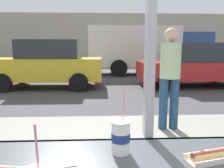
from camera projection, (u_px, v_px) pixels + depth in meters
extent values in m
plane|color=#424244|center=(108.00, 84.00, 9.28)|extent=(60.00, 60.00, 0.00)
cube|color=gray|center=(123.00, 152.00, 2.95)|extent=(16.00, 2.80, 0.14)
cube|color=#2A2C30|center=(149.00, 140.00, 1.27)|extent=(2.13, 0.02, 0.02)
cube|color=#9E9EA3|center=(151.00, 3.00, 1.20)|extent=(0.05, 0.08, 1.53)
cube|color=#A89E8E|center=(105.00, 39.00, 21.03)|extent=(28.00, 1.20, 4.72)
cylinder|color=pink|center=(37.00, 155.00, 0.64)|extent=(0.01, 0.03, 0.20)
cylinder|color=white|center=(121.00, 138.00, 1.08)|extent=(0.09, 0.09, 0.15)
cylinder|color=navy|center=(121.00, 137.00, 1.08)|extent=(0.09, 0.09, 0.04)
cylinder|color=black|center=(121.00, 124.00, 1.07)|extent=(0.08, 0.08, 0.01)
cylinder|color=white|center=(121.00, 122.00, 1.07)|extent=(0.10, 0.10, 0.01)
cylinder|color=pink|center=(123.00, 110.00, 1.05)|extent=(0.02, 0.03, 0.20)
cube|color=beige|center=(213.00, 159.00, 1.02)|extent=(0.27, 0.15, 0.01)
cube|color=beige|center=(220.00, 162.00, 0.98)|extent=(0.25, 0.07, 0.03)
cube|color=beige|center=(206.00, 153.00, 1.06)|extent=(0.25, 0.07, 0.03)
cylinder|color=tan|center=(213.00, 155.00, 1.02)|extent=(0.22, 0.09, 0.04)
cylinder|color=brown|center=(213.00, 152.00, 1.02)|extent=(0.23, 0.08, 0.03)
cube|color=beige|center=(206.00, 151.00, 1.00)|extent=(0.02, 0.01, 0.01)
cube|color=red|center=(202.00, 152.00, 1.00)|extent=(0.01, 0.01, 0.01)
cube|color=#337A2D|center=(13.00, 168.00, 0.86)|extent=(0.01, 0.01, 0.01)
cube|color=white|center=(63.00, 163.00, 1.00)|extent=(0.14, 0.11, 0.00)
cube|color=gold|center=(47.00, 69.00, 8.27)|extent=(4.13, 1.86, 0.79)
cube|color=#282D33|center=(51.00, 49.00, 8.16)|extent=(2.15, 1.64, 0.66)
cylinder|color=black|center=(83.00, 76.00, 9.30)|extent=(0.64, 0.18, 0.64)
cylinder|color=black|center=(79.00, 82.00, 7.47)|extent=(0.64, 0.18, 0.64)
cylinder|color=black|center=(22.00, 76.00, 9.19)|extent=(0.64, 0.18, 0.64)
cylinder|color=black|center=(2.00, 83.00, 7.35)|extent=(0.64, 0.18, 0.64)
cube|color=red|center=(193.00, 70.00, 8.53)|extent=(4.23, 1.89, 0.65)
cube|color=#282D33|center=(194.00, 52.00, 8.43)|extent=(2.20, 1.67, 0.70)
cylinder|color=black|center=(213.00, 75.00, 9.58)|extent=(0.64, 0.18, 0.64)
cylinder|color=black|center=(154.00, 75.00, 9.46)|extent=(0.64, 0.18, 0.64)
cylinder|color=black|center=(167.00, 82.00, 7.59)|extent=(0.64, 0.18, 0.64)
cube|color=silver|center=(133.00, 47.00, 12.48)|extent=(4.94, 2.20, 2.22)
cube|color=navy|center=(189.00, 50.00, 12.65)|extent=(1.90, 2.10, 1.90)
cylinder|color=black|center=(182.00, 65.00, 13.84)|extent=(0.90, 0.24, 0.90)
cylinder|color=black|center=(196.00, 68.00, 11.77)|extent=(0.90, 0.24, 0.90)
cylinder|color=black|center=(116.00, 65.00, 13.70)|extent=(0.90, 0.24, 0.90)
cylinder|color=black|center=(119.00, 68.00, 11.53)|extent=(0.90, 0.24, 0.90)
cylinder|color=navy|center=(163.00, 104.00, 3.57)|extent=(0.14, 0.14, 0.84)
cylinder|color=navy|center=(174.00, 104.00, 3.58)|extent=(0.14, 0.14, 0.84)
cylinder|color=#9BBB8B|center=(171.00, 61.00, 3.46)|extent=(0.32, 0.32, 0.56)
sphere|color=tan|center=(172.00, 35.00, 3.40)|extent=(0.22, 0.22, 0.22)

